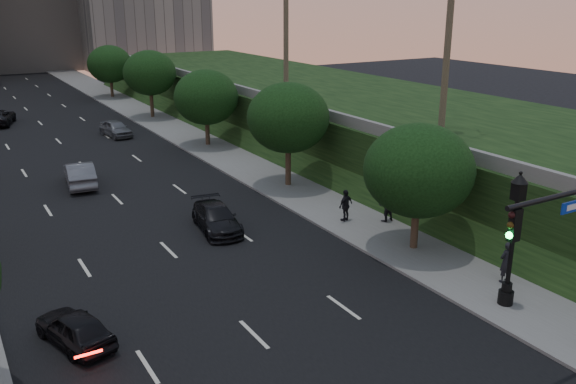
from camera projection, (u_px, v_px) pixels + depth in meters
road_surface at (90, 172)px, 42.71m from camera, size 16.00×140.00×0.02m
sidewalk_right at (223, 153)px, 47.64m from camera, size 4.50×140.00×0.15m
embankment at (360, 118)px, 51.09m from camera, size 18.00×90.00×4.00m
parapet_wall at (271, 99)px, 46.26m from camera, size 0.35×90.00×0.70m
tree_right_a at (419, 171)px, 28.42m from camera, size 5.20×5.20×6.24m
tree_right_b at (288, 118)px, 38.10m from camera, size 5.20×5.20×6.74m
tree_right_c at (206, 97)px, 48.91m from camera, size 5.20×5.20×6.24m
tree_right_d at (150, 73)px, 60.24m from camera, size 5.20×5.20×6.74m
tree_right_e at (110, 64)px, 72.69m from camera, size 5.20×5.20×6.24m
street_lamp at (512, 246)px, 23.42m from camera, size 0.64×0.64×5.62m
sedan_near_left at (75, 328)px, 21.46m from camera, size 2.50×4.02×1.28m
sedan_mid_left at (80, 174)px, 39.39m from camera, size 2.23×4.98×1.59m
sedan_near_right at (216, 218)px, 31.97m from camera, size 2.52×4.84×1.34m
sedan_far_right at (116, 128)px, 53.34m from camera, size 2.25×4.40×1.43m
pedestrian_a at (506, 262)px, 25.78m from camera, size 0.68×0.46×1.81m
pedestrian_b at (386, 205)px, 32.80m from camera, size 0.90×0.70×1.84m
pedestrian_c at (346, 205)px, 32.84m from camera, size 1.11×0.69×1.76m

